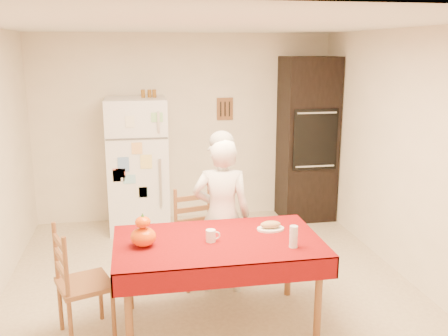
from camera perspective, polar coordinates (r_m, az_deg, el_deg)
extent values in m
plane|color=tan|center=(5.03, -1.46, -13.68)|extent=(4.50, 4.50, 0.00)
cube|color=white|center=(6.79, -4.51, 4.57)|extent=(4.00, 0.02, 2.50)
cube|color=white|center=(2.51, 6.59, -11.29)|extent=(4.00, 0.02, 2.50)
cube|color=white|center=(5.28, 20.42, 1.19)|extent=(0.02, 4.50, 2.50)
cube|color=white|center=(4.48, -1.66, 16.07)|extent=(4.00, 4.50, 0.02)
cube|color=brown|center=(6.82, 0.10, 6.77)|extent=(0.22, 0.02, 0.30)
cube|color=white|center=(6.47, -9.83, 0.36)|extent=(0.75, 0.70, 1.70)
cube|color=silver|center=(6.00, -7.49, 5.26)|extent=(0.03, 0.03, 0.25)
cube|color=silver|center=(6.15, -7.28, -1.67)|extent=(0.03, 0.03, 0.60)
cube|color=black|center=(6.87, 9.48, 3.26)|extent=(0.70, 0.60, 2.20)
cube|color=black|center=(6.57, 10.40, 3.21)|extent=(0.59, 0.02, 0.80)
cylinder|color=brown|center=(3.93, -10.82, -16.43)|extent=(0.06, 0.06, 0.71)
cylinder|color=brown|center=(4.62, -10.80, -11.63)|extent=(0.06, 0.06, 0.71)
cylinder|color=brown|center=(4.16, 10.71, -14.58)|extent=(0.06, 0.06, 0.71)
cylinder|color=brown|center=(4.82, 7.36, -10.38)|extent=(0.06, 0.06, 0.71)
cube|color=brown|center=(4.16, -0.69, -8.64)|extent=(1.60, 0.90, 0.04)
cube|color=#5E0805|center=(4.15, -0.69, -8.31)|extent=(1.70, 1.00, 0.01)
cylinder|color=brown|center=(4.89, -4.16, -11.77)|extent=(0.04, 0.04, 0.43)
cylinder|color=brown|center=(5.18, -5.43, -10.28)|extent=(0.04, 0.04, 0.43)
cylinder|color=brown|center=(5.00, -0.20, -11.11)|extent=(0.04, 0.04, 0.43)
cylinder|color=brown|center=(5.29, -1.67, -9.69)|extent=(0.04, 0.04, 0.43)
cube|color=brown|center=(5.00, -2.89, -8.24)|extent=(0.50, 0.48, 0.04)
cube|color=brown|center=(5.06, -3.60, -4.94)|extent=(0.36, 0.11, 0.50)
cylinder|color=brown|center=(4.27, -12.50, -16.09)|extent=(0.04, 0.04, 0.43)
cylinder|color=brown|center=(4.20, -17.12, -16.92)|extent=(0.04, 0.04, 0.43)
cylinder|color=brown|center=(4.57, -13.90, -14.04)|extent=(0.04, 0.04, 0.43)
cylinder|color=brown|center=(4.51, -18.19, -14.76)|extent=(0.04, 0.04, 0.43)
cube|color=brown|center=(4.27, -15.63, -12.66)|extent=(0.52, 0.53, 0.04)
cube|color=brown|center=(4.14, -18.16, -9.92)|extent=(0.15, 0.35, 0.50)
imported|color=silver|center=(4.74, -0.26, -5.49)|extent=(0.61, 0.46, 1.51)
cylinder|color=white|center=(4.10, -1.53, -7.75)|extent=(0.08, 0.08, 0.10)
ellipsoid|color=#E45B05|center=(4.06, -9.20, -7.77)|extent=(0.21, 0.21, 0.15)
ellipsoid|color=#D75305|center=(4.01, -9.27, -6.13)|extent=(0.12, 0.12, 0.09)
cylinder|color=silver|center=(4.02, 7.96, -7.77)|extent=(0.07, 0.07, 0.18)
cylinder|color=white|center=(4.39, 5.34, -6.94)|extent=(0.24, 0.24, 0.02)
ellipsoid|color=#A87D52|center=(4.37, 5.35, -6.44)|extent=(0.18, 0.10, 0.06)
cylinder|color=brown|center=(6.38, -9.24, 8.39)|extent=(0.05, 0.05, 0.10)
cylinder|color=brown|center=(6.38, -8.52, 8.42)|extent=(0.05, 0.05, 0.10)
cylinder|color=brown|center=(6.38, -7.97, 8.44)|extent=(0.05, 0.05, 0.10)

